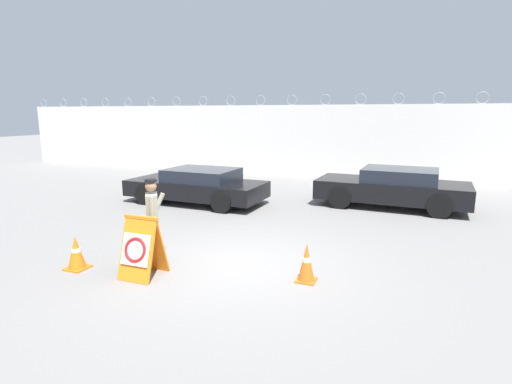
# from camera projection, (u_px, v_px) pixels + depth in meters

# --- Properties ---
(ground_plane) EXTENTS (90.00, 90.00, 0.00)m
(ground_plane) POSITION_uv_depth(u_px,v_px,m) (240.00, 265.00, 7.83)
(ground_plane) COLOR gray
(perimeter_wall) EXTENTS (36.00, 0.30, 3.74)m
(perimeter_wall) POSITION_uv_depth(u_px,v_px,m) (341.00, 142.00, 17.68)
(perimeter_wall) COLOR silver
(perimeter_wall) RESTS_ON ground_plane
(barricade_sign) EXTENTS (0.70, 0.70, 1.13)m
(barricade_sign) POSITION_uv_depth(u_px,v_px,m) (141.00, 247.00, 7.16)
(barricade_sign) COLOR orange
(barricade_sign) RESTS_ON ground_plane
(security_guard) EXTENTS (0.44, 0.65, 1.69)m
(security_guard) POSITION_uv_depth(u_px,v_px,m) (153.00, 218.00, 7.70)
(security_guard) COLOR black
(security_guard) RESTS_ON ground_plane
(traffic_cone_near) EXTENTS (0.34, 0.34, 0.70)m
(traffic_cone_near) POSITION_uv_depth(u_px,v_px,m) (307.00, 263.00, 7.00)
(traffic_cone_near) COLOR orange
(traffic_cone_near) RESTS_ON ground_plane
(traffic_cone_mid) EXTENTS (0.39, 0.39, 0.64)m
(traffic_cone_mid) POSITION_uv_depth(u_px,v_px,m) (76.00, 253.00, 7.56)
(traffic_cone_mid) COLOR orange
(traffic_cone_mid) RESTS_ON ground_plane
(parked_car_front_coupe) EXTENTS (4.59, 2.05, 1.15)m
(parked_car_front_coupe) POSITION_uv_depth(u_px,v_px,m) (198.00, 185.00, 13.08)
(parked_car_front_coupe) COLOR black
(parked_car_front_coupe) RESTS_ON ground_plane
(parked_car_rear_sedan) EXTENTS (4.63, 2.10, 1.24)m
(parked_car_rear_sedan) POSITION_uv_depth(u_px,v_px,m) (393.00, 187.00, 12.49)
(parked_car_rear_sedan) COLOR black
(parked_car_rear_sedan) RESTS_ON ground_plane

